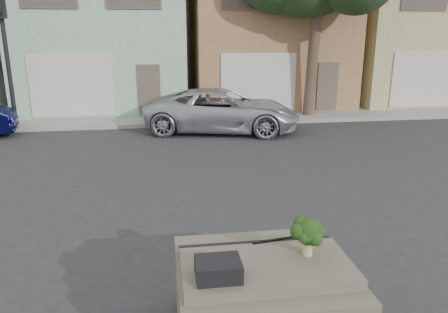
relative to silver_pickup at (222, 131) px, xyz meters
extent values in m
plane|color=#303033|center=(-1.10, -8.13, 0.00)|extent=(120.00, 120.00, 0.00)
cube|color=gray|center=(-1.10, 2.37, 0.07)|extent=(40.00, 3.00, 0.15)
cube|color=#9BC7A2|center=(-4.60, 6.37, 3.77)|extent=(7.20, 8.20, 7.55)
cube|color=#9D714C|center=(2.90, 6.37, 3.77)|extent=(7.20, 8.20, 7.55)
cube|color=tan|center=(10.40, 6.37, 3.77)|extent=(7.20, 8.20, 7.55)
imported|color=#B5B8BE|center=(0.00, 0.00, 0.00)|extent=(5.98, 3.77, 1.54)
cube|color=black|center=(-7.60, 1.37, 2.55)|extent=(0.40, 0.40, 5.10)
cube|color=#22391C|center=(3.90, 1.67, 4.25)|extent=(4.40, 4.00, 8.50)
cube|color=#645B4E|center=(-1.10, -11.13, 0.56)|extent=(2.00, 1.80, 1.12)
cube|color=black|center=(-1.68, -11.48, 1.22)|extent=(0.48, 0.38, 0.20)
cube|color=black|center=(-0.82, -10.75, 1.13)|extent=(0.69, 0.15, 0.02)
cube|color=black|center=(-0.59, -11.15, 1.35)|extent=(0.38, 0.38, 0.47)
camera|label=1|loc=(-2.21, -15.50, 3.66)|focal=35.00mm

